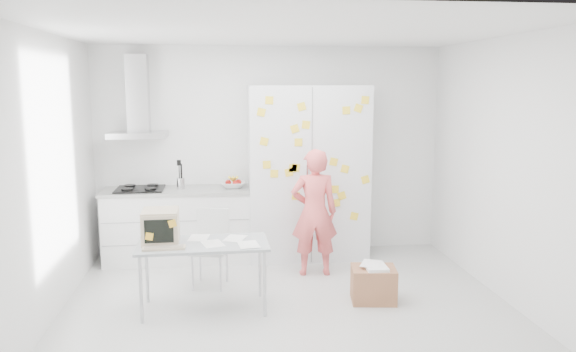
{
  "coord_description": "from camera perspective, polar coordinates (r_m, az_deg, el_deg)",
  "views": [
    {
      "loc": [
        -0.63,
        -5.3,
        2.21
      ],
      "look_at": [
        0.08,
        0.71,
        1.22
      ],
      "focal_mm": 35.0,
      "sensor_mm": 36.0,
      "label": 1
    }
  ],
  "objects": [
    {
      "name": "chair",
      "position": [
        6.32,
        -7.82,
        -6.72
      ],
      "size": [
        0.46,
        0.46,
        0.84
      ],
      "rotation": [
        0.0,
        0.0,
        -0.24
      ],
      "color": "silver",
      "rests_on": "ground"
    },
    {
      "name": "cardboard_box",
      "position": [
        5.94,
        8.68,
        -10.77
      ],
      "size": [
        0.49,
        0.42,
        0.39
      ],
      "rotation": [
        0.0,
        0.0,
        -0.14
      ],
      "color": "#A26946",
      "rests_on": "ground"
    },
    {
      "name": "tall_cabinet",
      "position": [
        7.15,
        2.02,
        0.34
      ],
      "size": [
        1.5,
        0.68,
        2.2
      ],
      "color": "silver",
      "rests_on": "ground"
    },
    {
      "name": "floor",
      "position": [
        5.78,
        0.03,
        -13.3
      ],
      "size": [
        4.5,
        4.0,
        0.02
      ],
      "primitive_type": "cube",
      "color": "silver",
      "rests_on": "ground"
    },
    {
      "name": "walls",
      "position": [
        6.12,
        -0.77,
        1.19
      ],
      "size": [
        4.52,
        4.01,
        2.7
      ],
      "color": "white",
      "rests_on": "ground"
    },
    {
      "name": "counter_run",
      "position": [
        7.24,
        -11.1,
        -4.8
      ],
      "size": [
        1.84,
        0.63,
        1.28
      ],
      "color": "white",
      "rests_on": "ground"
    },
    {
      "name": "range_hood",
      "position": [
        7.21,
        -15.0,
        6.96
      ],
      "size": [
        0.7,
        0.48,
        1.01
      ],
      "color": "silver",
      "rests_on": "walls"
    },
    {
      "name": "ceiling",
      "position": [
        5.36,
        0.03,
        14.51
      ],
      "size": [
        4.5,
        4.0,
        0.02
      ],
      "primitive_type": "cube",
      "color": "white",
      "rests_on": "walls"
    },
    {
      "name": "person",
      "position": [
        6.53,
        2.68,
        -3.71
      ],
      "size": [
        0.56,
        0.38,
        1.49
      ],
      "primitive_type": "imported",
      "rotation": [
        0.0,
        0.0,
        3.11
      ],
      "color": "#F35E5E",
      "rests_on": "ground"
    },
    {
      "name": "desk",
      "position": [
        5.61,
        -11.28,
        -5.86
      ],
      "size": [
        1.28,
        0.66,
        1.01
      ],
      "rotation": [
        0.0,
        0.0,
        0.02
      ],
      "color": "#A3AAAD",
      "rests_on": "ground"
    }
  ]
}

